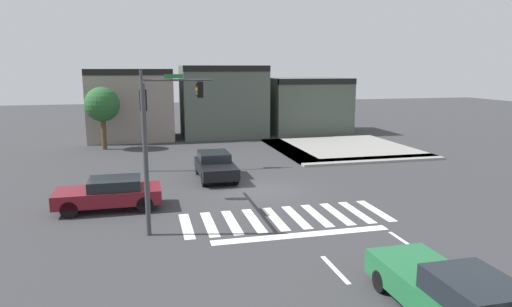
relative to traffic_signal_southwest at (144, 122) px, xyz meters
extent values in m
plane|color=#353538|center=(5.49, 2.99, -3.93)|extent=(120.00, 120.00, 0.00)
cube|color=silver|center=(1.43, -1.51, -3.93)|extent=(0.41, 2.97, 0.01)
cube|color=silver|center=(2.33, -1.51, -3.93)|extent=(0.41, 2.97, 0.01)
cube|color=silver|center=(3.24, -1.51, -3.93)|extent=(0.41, 2.97, 0.01)
cube|color=silver|center=(4.14, -1.51, -3.93)|extent=(0.41, 2.97, 0.01)
cube|color=silver|center=(5.04, -1.51, -3.93)|extent=(0.41, 2.97, 0.01)
cube|color=silver|center=(5.94, -1.51, -3.93)|extent=(0.41, 2.97, 0.01)
cube|color=silver|center=(6.84, -1.51, -3.93)|extent=(0.41, 2.97, 0.01)
cube|color=silver|center=(7.75, -1.51, -3.93)|extent=(0.41, 2.97, 0.01)
cube|color=silver|center=(8.65, -1.51, -3.93)|extent=(0.41, 2.97, 0.01)
cube|color=silver|center=(9.55, -1.51, -3.93)|extent=(0.41, 2.97, 0.01)
cube|color=white|center=(5.49, -3.51, -3.93)|extent=(6.80, 0.50, 0.01)
cube|color=white|center=(5.49, -6.51, -3.93)|extent=(0.16, 2.00, 0.01)
cylinder|color=yellow|center=(7.47, -6.31, -3.93)|extent=(0.93, 0.93, 0.01)
cylinder|color=white|center=(7.26, -6.31, -3.93)|extent=(0.15, 0.15, 0.00)
cylinder|color=white|center=(7.68, -6.31, -3.93)|extent=(0.15, 0.15, 0.00)
cube|color=white|center=(7.47, -6.31, -3.93)|extent=(0.42, 0.04, 0.00)
cube|color=gray|center=(14.49, 8.19, -3.86)|extent=(10.00, 1.60, 0.15)
cube|color=gray|center=(10.29, 12.99, -3.86)|extent=(1.60, 10.00, 0.15)
cube|color=gray|center=(14.49, 12.99, -3.86)|extent=(10.00, 10.00, 0.15)
cube|color=gray|center=(-1.06, 21.64, -0.95)|extent=(6.89, 5.30, 5.98)
cube|color=black|center=(-1.06, 19.19, 1.79)|extent=(6.89, 0.50, 0.50)
cube|color=#4C564C|center=(6.86, 21.73, -0.81)|extent=(7.29, 5.49, 6.25)
cube|color=black|center=(6.86, 19.19, 2.07)|extent=(7.29, 0.50, 0.50)
cube|color=#4C564C|center=(14.86, 21.91, -1.37)|extent=(7.17, 5.84, 5.13)
cube|color=black|center=(14.86, 19.19, 0.95)|extent=(7.17, 0.50, 0.50)
cylinder|color=#383A3D|center=(0.00, -2.16, -1.16)|extent=(0.18, 0.18, 5.55)
cylinder|color=#383A3D|center=(0.00, 0.73, 1.28)|extent=(0.12, 5.78, 0.12)
cube|color=black|center=(0.00, 2.55, 0.70)|extent=(0.32, 0.32, 0.95)
sphere|color=#470A0A|center=(0.00, 2.38, 1.00)|extent=(0.22, 0.22, 0.22)
sphere|color=orange|center=(0.00, 2.38, 0.70)|extent=(0.22, 0.22, 0.22)
sphere|color=#0C3814|center=(0.00, 2.38, 0.41)|extent=(0.22, 0.22, 0.22)
cube|color=#197233|center=(0.00, 0.44, 1.50)|extent=(0.03, 1.10, 0.24)
cylinder|color=#383A3D|center=(-0.07, 8.65, -0.96)|extent=(0.18, 0.18, 5.96)
cylinder|color=#383A3D|center=(1.97, 8.65, 1.42)|extent=(4.09, 0.12, 0.12)
cube|color=black|center=(3.31, 8.65, 0.85)|extent=(0.32, 0.32, 0.95)
sphere|color=#470A0A|center=(3.14, 8.65, 1.14)|extent=(0.22, 0.22, 0.22)
sphere|color=orange|center=(3.14, 8.65, 0.85)|extent=(0.22, 0.22, 0.22)
sphere|color=#0C3814|center=(3.14, 8.65, 0.55)|extent=(0.22, 0.22, 0.22)
cube|color=#197233|center=(1.77, 8.65, 1.64)|extent=(1.10, 0.03, 0.24)
cube|color=#1E6638|center=(6.95, -9.71, -3.32)|extent=(1.83, 4.76, 0.68)
cube|color=black|center=(6.95, -10.71, -2.69)|extent=(1.61, 2.04, 0.57)
cylinder|color=black|center=(6.15, -8.09, -3.63)|extent=(0.22, 0.61, 0.61)
cylinder|color=black|center=(7.76, -8.09, -3.63)|extent=(0.22, 0.61, 0.61)
cube|color=maroon|center=(-1.63, 1.44, -3.31)|extent=(4.44, 1.93, 0.60)
cube|color=black|center=(-1.36, 1.44, -2.79)|extent=(2.17, 1.70, 0.45)
cylinder|color=black|center=(-3.14, 0.58, -3.58)|extent=(0.71, 0.22, 0.71)
cylinder|color=black|center=(-3.14, 2.29, -3.58)|extent=(0.71, 0.22, 0.71)
cylinder|color=black|center=(-0.13, 0.58, -3.58)|extent=(0.71, 0.22, 0.71)
cylinder|color=black|center=(-0.13, 2.29, -3.58)|extent=(0.71, 0.22, 0.71)
cube|color=black|center=(3.72, 5.74, -3.31)|extent=(1.90, 4.16, 0.60)
cube|color=black|center=(3.72, 6.45, -2.78)|extent=(1.67, 2.09, 0.47)
cylinder|color=black|center=(4.56, 4.33, -3.58)|extent=(0.22, 0.71, 0.71)
cylinder|color=black|center=(2.88, 4.33, -3.58)|extent=(0.22, 0.71, 0.71)
cylinder|color=black|center=(4.56, 7.15, -3.58)|extent=(0.22, 0.71, 0.71)
cylinder|color=black|center=(2.88, 7.15, -3.58)|extent=(0.22, 0.71, 0.71)
cylinder|color=#4C3823|center=(-3.01, 16.99, -2.53)|extent=(0.36, 0.36, 2.80)
sphere|color=#235628|center=(-3.01, 16.99, -0.53)|extent=(2.57, 2.57, 2.57)
camera|label=1|loc=(0.04, -18.55, 2.14)|focal=31.90mm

